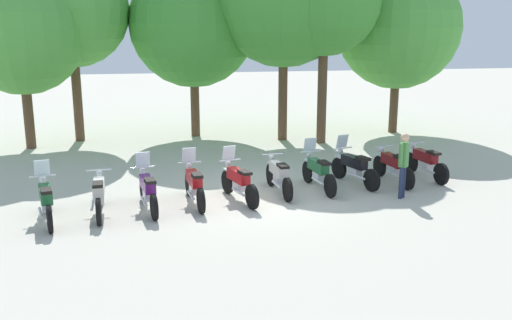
# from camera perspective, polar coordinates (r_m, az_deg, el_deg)

# --- Properties ---
(ground_plane) EXTENTS (80.00, 80.00, 0.00)m
(ground_plane) POSITION_cam_1_polar(r_m,az_deg,el_deg) (15.36, 0.33, -3.70)
(ground_plane) COLOR #BCB7A8
(motorcycle_0) EXTENTS (0.75, 2.15, 1.37)m
(motorcycle_0) POSITION_cam_1_polar(r_m,az_deg,el_deg) (14.23, -20.40, -3.82)
(motorcycle_0) COLOR black
(motorcycle_0) RESTS_ON ground_plane
(motorcycle_1) EXTENTS (0.62, 2.19, 0.99)m
(motorcycle_1) POSITION_cam_1_polar(r_m,az_deg,el_deg) (14.38, -15.52, -3.34)
(motorcycle_1) COLOR black
(motorcycle_1) RESTS_ON ground_plane
(motorcycle_2) EXTENTS (0.65, 2.17, 1.37)m
(motorcycle_2) POSITION_cam_1_polar(r_m,az_deg,el_deg) (14.41, -10.85, -2.97)
(motorcycle_2) COLOR black
(motorcycle_2) RESTS_ON ground_plane
(motorcycle_3) EXTENTS (0.62, 2.18, 1.37)m
(motorcycle_3) POSITION_cam_1_polar(r_m,az_deg,el_deg) (14.74, -6.26, -2.44)
(motorcycle_3) COLOR black
(motorcycle_3) RESTS_ON ground_plane
(motorcycle_4) EXTENTS (0.82, 2.13, 1.37)m
(motorcycle_4) POSITION_cam_1_polar(r_m,az_deg,el_deg) (14.91, -1.79, -2.17)
(motorcycle_4) COLOR black
(motorcycle_4) RESTS_ON ground_plane
(motorcycle_5) EXTENTS (0.62, 2.19, 0.99)m
(motorcycle_5) POSITION_cam_1_polar(r_m,az_deg,el_deg) (15.57, 2.27, -1.54)
(motorcycle_5) COLOR black
(motorcycle_5) RESTS_ON ground_plane
(motorcycle_6) EXTENTS (0.62, 2.18, 1.37)m
(motorcycle_6) POSITION_cam_1_polar(r_m,az_deg,el_deg) (16.00, 6.26, -1.15)
(motorcycle_6) COLOR black
(motorcycle_6) RESTS_ON ground_plane
(motorcycle_7) EXTENTS (0.85, 2.12, 1.37)m
(motorcycle_7) POSITION_cam_1_polar(r_m,az_deg,el_deg) (16.63, 9.84, -0.70)
(motorcycle_7) COLOR black
(motorcycle_7) RESTS_ON ground_plane
(motorcycle_8) EXTENTS (0.62, 2.19, 0.99)m
(motorcycle_8) POSITION_cam_1_polar(r_m,az_deg,el_deg) (17.06, 13.60, -0.58)
(motorcycle_8) COLOR black
(motorcycle_8) RESTS_ON ground_plane
(motorcycle_9) EXTENTS (0.62, 2.18, 0.99)m
(motorcycle_9) POSITION_cam_1_polar(r_m,az_deg,el_deg) (17.82, 16.67, -0.17)
(motorcycle_9) COLOR black
(motorcycle_9) RESTS_ON ground_plane
(person_0) EXTENTS (0.35, 0.33, 1.77)m
(person_0) POSITION_cam_1_polar(r_m,az_deg,el_deg) (15.48, 14.64, -0.00)
(person_0) COLOR #232D4C
(person_0) RESTS_ON ground_plane
(tree_0) EXTENTS (4.61, 4.61, 6.63)m
(tree_0) POSITION_cam_1_polar(r_m,az_deg,el_deg) (22.47, -22.63, 11.92)
(tree_0) COLOR brown
(tree_0) RESTS_ON ground_plane
(tree_1) EXTENTS (4.39, 4.39, 7.28)m
(tree_1) POSITION_cam_1_polar(r_m,az_deg,el_deg) (23.30, -18.15, 14.18)
(tree_1) COLOR brown
(tree_1) RESTS_ON ground_plane
(tree_2) EXTENTS (5.09, 5.09, 7.12)m
(tree_2) POSITION_cam_1_polar(r_m,az_deg,el_deg) (23.34, -6.36, 13.50)
(tree_2) COLOR brown
(tree_2) RESTS_ON ground_plane
(tree_5) EXTENTS (5.08, 5.08, 6.95)m
(tree_5) POSITION_cam_1_polar(r_m,az_deg,el_deg) (24.72, 14.14, 12.81)
(tree_5) COLOR brown
(tree_5) RESTS_ON ground_plane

